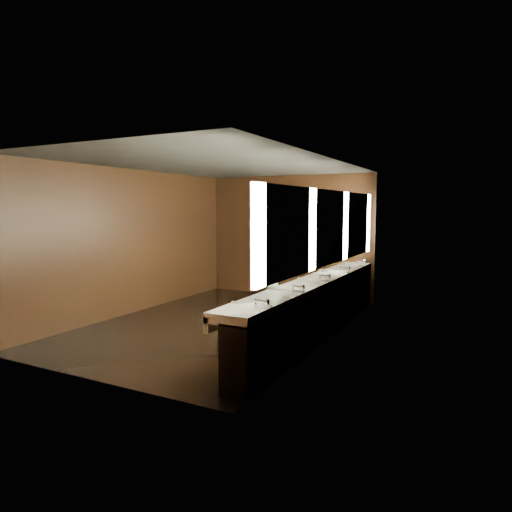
% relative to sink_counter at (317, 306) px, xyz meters
% --- Properties ---
extents(floor, '(6.00, 6.00, 0.00)m').
position_rel_sink_counter_xyz_m(floor, '(-1.79, 0.00, -0.50)').
color(floor, black).
rests_on(floor, ground).
extents(ceiling, '(4.00, 6.00, 0.02)m').
position_rel_sink_counter_xyz_m(ceiling, '(-1.79, 0.00, 2.30)').
color(ceiling, '#2D2D2B').
rests_on(ceiling, wall_back).
extents(wall_back, '(4.00, 0.02, 2.80)m').
position_rel_sink_counter_xyz_m(wall_back, '(-1.79, 3.00, 0.90)').
color(wall_back, black).
rests_on(wall_back, floor).
extents(wall_front, '(4.00, 0.02, 2.80)m').
position_rel_sink_counter_xyz_m(wall_front, '(-1.79, -3.00, 0.90)').
color(wall_front, black).
rests_on(wall_front, floor).
extents(wall_left, '(0.02, 6.00, 2.80)m').
position_rel_sink_counter_xyz_m(wall_left, '(-3.79, 0.00, 0.90)').
color(wall_left, black).
rests_on(wall_left, floor).
extents(wall_right, '(0.02, 6.00, 2.80)m').
position_rel_sink_counter_xyz_m(wall_right, '(0.21, 0.00, 0.90)').
color(wall_right, black).
rests_on(wall_right, floor).
extents(sink_counter, '(0.55, 5.40, 1.01)m').
position_rel_sink_counter_xyz_m(sink_counter, '(0.00, 0.00, 0.00)').
color(sink_counter, black).
rests_on(sink_counter, floor).
extents(mirror_band, '(0.06, 5.03, 1.15)m').
position_rel_sink_counter_xyz_m(mirror_band, '(0.19, -0.00, 1.25)').
color(mirror_band, white).
rests_on(mirror_band, wall_right).
extents(person, '(0.48, 0.64, 1.58)m').
position_rel_sink_counter_xyz_m(person, '(-0.65, -0.32, 0.30)').
color(person, '#81BAC1').
rests_on(person, floor).
extents(trash_bin, '(0.48, 0.48, 0.62)m').
position_rel_sink_counter_xyz_m(trash_bin, '(-0.22, -0.65, -0.18)').
color(trash_bin, black).
rests_on(trash_bin, floor).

